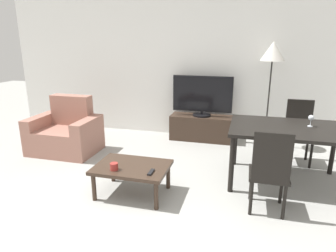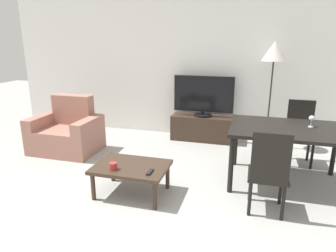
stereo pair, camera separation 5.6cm
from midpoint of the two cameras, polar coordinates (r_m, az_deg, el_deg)
ground_plane at (r=2.90m, az=-11.46°, el=-21.80°), size 18.00×18.00×0.00m
wall_back at (r=5.57m, az=3.71°, el=11.86°), size 7.13×0.06×2.70m
armchair at (r=5.13m, az=-19.17°, el=-1.34°), size 1.04×0.75×0.89m
tv_stand at (r=5.46m, az=6.06°, el=-0.33°), size 1.11×0.40×0.45m
tv at (r=5.32m, az=6.24°, el=5.70°), size 1.05×0.32×0.71m
coffee_table at (r=3.54m, az=-7.32°, el=-8.15°), size 0.85×0.61×0.36m
dining_table at (r=3.95m, az=21.57°, el=-1.29°), size 1.40×0.97×0.74m
dining_chair_near at (r=3.23m, az=18.35°, el=-7.89°), size 0.40×0.40×0.92m
dining_chair_far at (r=4.80m, az=23.32°, el=-0.56°), size 0.40×0.40×0.92m
floor_lamp at (r=5.12m, az=19.01°, el=12.65°), size 0.38×0.38×1.74m
remote_primary at (r=3.32m, az=-3.75°, el=-8.76°), size 0.04×0.15×0.02m
cup_white_near at (r=3.43m, az=-10.70°, el=-7.59°), size 0.09×0.09×0.08m
wine_glass_left at (r=4.04m, az=25.23°, el=1.30°), size 0.07×0.07×0.15m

